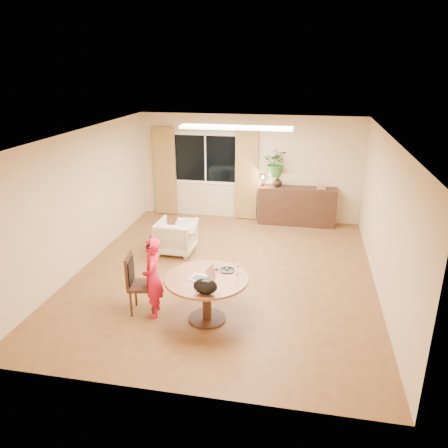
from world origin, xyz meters
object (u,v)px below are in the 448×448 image
armchair (176,237)px  sideboard (297,206)px  dining_table (207,287)px  child (153,277)px  dining_chair (143,284)px

armchair → sideboard: (2.41, 2.22, 0.11)m
dining_table → child: child is taller
dining_table → dining_chair: bearing=177.1°
child → sideboard: child is taller
armchair → dining_chair: bearing=95.8°
dining_table → dining_chair: size_ratio=1.31×
dining_table → sideboard: sideboard is taller
child → sideboard: size_ratio=0.69×
child → armchair: 2.44m
dining_table → dining_chair: (-1.04, 0.05, -0.08)m
dining_chair → child: child is taller
armchair → sideboard: bearing=-135.7°
dining_chair → armchair: size_ratio=1.25×
child → sideboard: 5.05m
armchair → dining_table: bearing=118.5°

